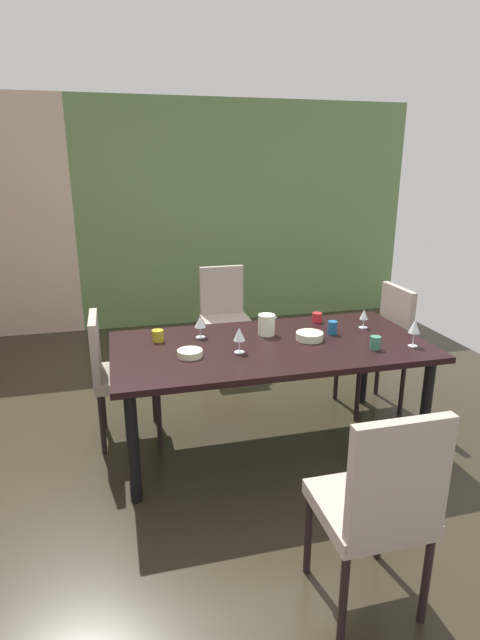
{
  "coord_description": "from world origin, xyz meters",
  "views": [
    {
      "loc": [
        -0.73,
        -2.92,
        1.9
      ],
      "look_at": [
        0.1,
        0.33,
        0.85
      ],
      "focal_mm": 28.0,
      "sensor_mm": 36.0,
      "label": 1
    }
  ],
  "objects_px": {
    "wine_glass_near_window": "(200,322)",
    "serving_bowl_right": "(310,336)",
    "dining_table": "(270,354)",
    "chair_left_far": "(116,369)",
    "cup_west": "(317,317)",
    "serving_bowl_left": "(190,353)",
    "wine_glass_corner": "(239,335)",
    "cup_east": "(158,336)",
    "chair_head_near": "(379,503)",
    "chair_head_far": "(224,312)",
    "chair_right_far": "(381,341)",
    "cup_near_shelf": "(375,343)",
    "pitcher_south": "(267,324)",
    "wine_glass_north": "(364,315)",
    "wine_glass_center": "(415,327)",
    "cup_rear": "(332,328)"
  },
  "relations": [
    {
      "from": "wine_glass_center",
      "to": "cup_west",
      "type": "xyz_separation_m",
      "value": [
        -0.41,
        0.65,
        -0.1
      ]
    },
    {
      "from": "cup_rear",
      "to": "cup_near_shelf",
      "type": "xyz_separation_m",
      "value": [
        0.14,
        -0.35,
        -0.0
      ]
    },
    {
      "from": "chair_left_far",
      "to": "pitcher_south",
      "type": "bearing_deg",
      "value": 82.24
    },
    {
      "from": "wine_glass_center",
      "to": "cup_near_shelf",
      "type": "bearing_deg",
      "value": 177.13
    },
    {
      "from": "chair_head_far",
      "to": "serving_bowl_right",
      "type": "xyz_separation_m",
      "value": [
        0.28,
        -1.44,
        0.22
      ]
    },
    {
      "from": "serving_bowl_right",
      "to": "cup_rear",
      "type": "height_order",
      "value": "cup_rear"
    },
    {
      "from": "wine_glass_north",
      "to": "cup_east",
      "type": "relative_size",
      "value": 1.74
    },
    {
      "from": "chair_head_far",
      "to": "wine_glass_corner",
      "type": "height_order",
      "value": "chair_head_far"
    },
    {
      "from": "chair_left_far",
      "to": "cup_west",
      "type": "distance_m",
      "value": 1.53
    },
    {
      "from": "wine_glass_corner",
      "to": "serving_bowl_right",
      "type": "height_order",
      "value": "wine_glass_corner"
    },
    {
      "from": "wine_glass_near_window",
      "to": "wine_glass_north",
      "type": "bearing_deg",
      "value": -4.03
    },
    {
      "from": "wine_glass_corner",
      "to": "wine_glass_center",
      "type": "bearing_deg",
      "value": -8.54
    },
    {
      "from": "wine_glass_north",
      "to": "pitcher_south",
      "type": "relative_size",
      "value": 0.94
    },
    {
      "from": "wine_glass_corner",
      "to": "cup_west",
      "type": "xyz_separation_m",
      "value": [
        0.74,
        0.48,
        -0.08
      ]
    },
    {
      "from": "chair_left_far",
      "to": "cup_west",
      "type": "height_order",
      "value": "chair_left_far"
    },
    {
      "from": "pitcher_south",
      "to": "wine_glass_north",
      "type": "bearing_deg",
      "value": -2.32
    },
    {
      "from": "cup_east",
      "to": "dining_table",
      "type": "bearing_deg",
      "value": -17.96
    },
    {
      "from": "chair_head_near",
      "to": "serving_bowl_right",
      "type": "xyz_separation_m",
      "value": [
        0.27,
        1.46,
        0.21
      ]
    },
    {
      "from": "chair_left_far",
      "to": "wine_glass_center",
      "type": "xyz_separation_m",
      "value": [
        1.92,
        -0.61,
        0.35
      ]
    },
    {
      "from": "wine_glass_near_window",
      "to": "serving_bowl_right",
      "type": "distance_m",
      "value": 0.76
    },
    {
      "from": "dining_table",
      "to": "wine_glass_near_window",
      "type": "bearing_deg",
      "value": 150.8
    },
    {
      "from": "cup_west",
      "to": "wine_glass_near_window",
      "type": "bearing_deg",
      "value": -171.81
    },
    {
      "from": "wine_glass_corner",
      "to": "pitcher_south",
      "type": "height_order",
      "value": "wine_glass_corner"
    },
    {
      "from": "cup_near_shelf",
      "to": "pitcher_south",
      "type": "xyz_separation_m",
      "value": [
        -0.6,
        0.45,
        0.03
      ]
    },
    {
      "from": "wine_glass_north",
      "to": "wine_glass_center",
      "type": "relative_size",
      "value": 0.76
    },
    {
      "from": "wine_glass_near_window",
      "to": "cup_east",
      "type": "distance_m",
      "value": 0.3
    },
    {
      "from": "chair_head_near",
      "to": "chair_head_far",
      "type": "xyz_separation_m",
      "value": [
        -0.01,
        2.9,
        -0.01
      ]
    },
    {
      "from": "chair_right_far",
      "to": "cup_near_shelf",
      "type": "xyz_separation_m",
      "value": [
        -0.4,
        -0.59,
        0.23
      ]
    },
    {
      "from": "dining_table",
      "to": "serving_bowl_right",
      "type": "distance_m",
      "value": 0.3
    },
    {
      "from": "chair_head_far",
      "to": "cup_rear",
      "type": "height_order",
      "value": "chair_head_far"
    },
    {
      "from": "chair_right_far",
      "to": "wine_glass_center",
      "type": "bearing_deg",
      "value": 168.18
    },
    {
      "from": "dining_table",
      "to": "chair_right_far",
      "type": "xyz_separation_m",
      "value": [
        1.02,
        0.33,
        -0.12
      ]
    },
    {
      "from": "chair_left_far",
      "to": "serving_bowl_left",
      "type": "relative_size",
      "value": 5.83
    },
    {
      "from": "cup_west",
      "to": "pitcher_south",
      "type": "xyz_separation_m",
      "value": [
        -0.46,
        -0.19,
        0.04
      ]
    },
    {
      "from": "chair_head_far",
      "to": "wine_glass_center",
      "type": "bearing_deg",
      "value": 117.34
    },
    {
      "from": "wine_glass_center",
      "to": "chair_left_far",
      "type": "bearing_deg",
      "value": 162.43
    },
    {
      "from": "chair_right_far",
      "to": "wine_glass_corner",
      "type": "relative_size",
      "value": 5.97
    },
    {
      "from": "serving_bowl_right",
      "to": "pitcher_south",
      "type": "height_order",
      "value": "pitcher_south"
    },
    {
      "from": "cup_rear",
      "to": "wine_glass_center",
      "type": "bearing_deg",
      "value": -41.25
    },
    {
      "from": "dining_table",
      "to": "pitcher_south",
      "type": "xyz_separation_m",
      "value": [
        0.03,
        0.19,
        0.15
      ]
    },
    {
      "from": "cup_west",
      "to": "pitcher_south",
      "type": "height_order",
      "value": "pitcher_south"
    },
    {
      "from": "dining_table",
      "to": "wine_glass_north",
      "type": "xyz_separation_m",
      "value": [
        0.76,
        0.16,
        0.17
      ]
    },
    {
      "from": "chair_right_far",
      "to": "serving_bowl_right",
      "type": "xyz_separation_m",
      "value": [
        -0.74,
        -0.32,
        0.22
      ]
    },
    {
      "from": "dining_table",
      "to": "cup_east",
      "type": "height_order",
      "value": "cup_east"
    },
    {
      "from": "cup_rear",
      "to": "dining_table",
      "type": "bearing_deg",
      "value": -170.11
    },
    {
      "from": "serving_bowl_left",
      "to": "wine_glass_center",
      "type": "bearing_deg",
      "value": -7.02
    },
    {
      "from": "chair_left_far",
      "to": "chair_right_far",
      "type": "height_order",
      "value": "chair_right_far"
    },
    {
      "from": "cup_near_shelf",
      "to": "wine_glass_center",
      "type": "bearing_deg",
      "value": -2.87
    },
    {
      "from": "chair_head_far",
      "to": "pitcher_south",
      "type": "relative_size",
      "value": 6.59
    },
    {
      "from": "dining_table",
      "to": "wine_glass_corner",
      "type": "distance_m",
      "value": 0.33
    }
  ]
}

